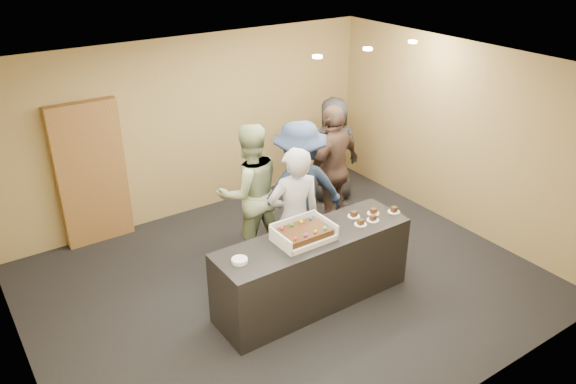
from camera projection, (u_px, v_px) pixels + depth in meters
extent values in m
plane|color=black|center=(286.00, 283.00, 7.11)|extent=(6.00, 6.00, 0.00)
plane|color=white|center=(285.00, 72.00, 5.92)|extent=(6.00, 6.00, 0.00)
cube|color=#9C874B|center=(192.00, 128.00, 8.37)|extent=(6.00, 0.04, 2.70)
cube|color=#9C874B|center=(454.00, 294.00, 4.66)|extent=(6.00, 0.04, 2.70)
cube|color=#9C874B|center=(7.00, 269.00, 5.00)|extent=(0.04, 5.00, 2.70)
cube|color=#9C874B|center=(459.00, 136.00, 8.03)|extent=(0.04, 5.00, 2.70)
cube|color=black|center=(313.00, 269.00, 6.59)|extent=(2.40, 0.71, 0.90)
cube|color=brown|center=(92.00, 174.00, 7.66)|extent=(0.92, 0.15, 2.03)
cube|color=white|center=(304.00, 237.00, 6.31)|extent=(0.63, 0.44, 0.06)
cube|color=white|center=(281.00, 241.00, 6.13)|extent=(0.02, 0.44, 0.17)
cube|color=white|center=(326.00, 225.00, 6.45)|extent=(0.02, 0.44, 0.17)
cube|color=white|center=(293.00, 224.00, 6.45)|extent=(0.63, 0.02, 0.19)
cube|color=#361E0C|center=(304.00, 232.00, 6.28)|extent=(0.56, 0.38, 0.07)
sphere|color=#CB174E|center=(282.00, 228.00, 6.25)|extent=(0.04, 0.04, 0.04)
sphere|color=#189318|center=(292.00, 225.00, 6.32)|extent=(0.04, 0.04, 0.04)
sphere|color=yellow|center=(301.00, 222.00, 6.39)|extent=(0.04, 0.04, 0.04)
sphere|color=blue|center=(311.00, 218.00, 6.45)|extent=(0.04, 0.04, 0.04)
sphere|color=red|center=(295.00, 238.00, 6.05)|extent=(0.04, 0.04, 0.04)
sphere|color=purple|center=(306.00, 235.00, 6.12)|extent=(0.04, 0.04, 0.04)
sphere|color=gold|center=(315.00, 231.00, 6.19)|extent=(0.04, 0.04, 0.04)
sphere|color=#29D175|center=(325.00, 228.00, 6.25)|extent=(0.04, 0.04, 0.04)
cylinder|color=white|center=(240.00, 260.00, 5.90)|extent=(0.17, 0.17, 0.04)
cylinder|color=white|center=(361.00, 224.00, 6.63)|extent=(0.15, 0.15, 0.01)
cube|color=#361E0C|center=(361.00, 222.00, 6.61)|extent=(0.07, 0.06, 0.06)
cylinder|color=white|center=(354.00, 216.00, 6.81)|extent=(0.15, 0.15, 0.01)
cube|color=#361E0C|center=(354.00, 214.00, 6.80)|extent=(0.07, 0.06, 0.06)
cylinder|color=white|center=(373.00, 220.00, 6.72)|extent=(0.15, 0.15, 0.01)
cube|color=#361E0C|center=(373.00, 218.00, 6.71)|extent=(0.07, 0.06, 0.06)
cylinder|color=white|center=(373.00, 213.00, 6.88)|extent=(0.15, 0.15, 0.01)
cube|color=#361E0C|center=(373.00, 211.00, 6.86)|extent=(0.07, 0.06, 0.06)
cylinder|color=white|center=(394.00, 212.00, 6.91)|extent=(0.15, 0.15, 0.01)
cube|color=#361E0C|center=(394.00, 209.00, 6.90)|extent=(0.07, 0.06, 0.06)
imported|color=#A4A5A9|center=(294.00, 218.00, 6.74)|extent=(0.75, 0.58, 1.83)
imported|color=#9CAC7B|center=(250.00, 192.00, 7.32)|extent=(0.99, 0.82, 1.88)
imported|color=#1E2C45|center=(300.00, 191.00, 7.33)|extent=(1.37, 0.99, 1.90)
imported|color=#50382D|center=(333.00, 169.00, 7.98)|extent=(1.19, 0.73, 1.89)
imported|color=#25262A|center=(333.00, 150.00, 8.91)|extent=(0.96, 0.78, 1.69)
cylinder|color=#FFEAC6|center=(317.00, 57.00, 6.71)|extent=(0.12, 0.12, 0.03)
cylinder|color=#FFEAC6|center=(368.00, 49.00, 7.11)|extent=(0.12, 0.12, 0.03)
cylinder|color=#FFEAC6|center=(413.00, 42.00, 7.52)|extent=(0.12, 0.12, 0.03)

